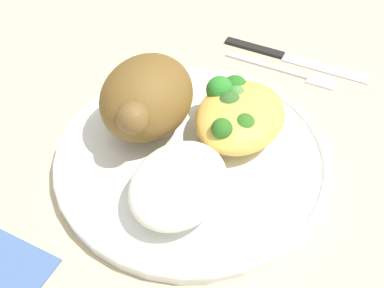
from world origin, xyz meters
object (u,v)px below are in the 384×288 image
knife (282,55)px  fork (286,70)px  plate (192,156)px  mac_cheese_with_broccoli (238,114)px  roasted_chicken (146,98)px  rice_pile (178,184)px

knife → fork: bearing=28.0°
knife → plate: bearing=-6.2°
plate → fork: (-0.19, 0.04, -0.01)m
mac_cheese_with_broccoli → knife: (-0.16, -0.00, -0.03)m
roasted_chicken → rice_pile: roasted_chicken is taller
roasted_chicken → rice_pile: 0.10m
fork → roasted_chicken: bearing=-28.0°
rice_pile → mac_cheese_with_broccoli: mac_cheese_with_broccoli is taller
rice_pile → fork: (-0.24, 0.02, -0.03)m
mac_cheese_with_broccoli → knife: bearing=-178.4°
knife → roasted_chicken: bearing=-21.3°
roasted_chicken → rice_pile: bearing=46.6°
fork → plate: bearing=-11.4°
rice_pile → fork: rice_pile is taller
rice_pile → roasted_chicken: bearing=-133.4°
roasted_chicken → fork: bearing=152.0°
roasted_chicken → fork: roasted_chicken is taller
roasted_chicken → knife: size_ratio=0.60×
mac_cheese_with_broccoli → fork: (-0.14, 0.01, -0.04)m
rice_pile → knife: (-0.27, 0.01, -0.03)m
roasted_chicken → mac_cheese_with_broccoli: bearing=115.1°
roasted_chicken → knife: (-0.20, 0.08, -0.05)m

